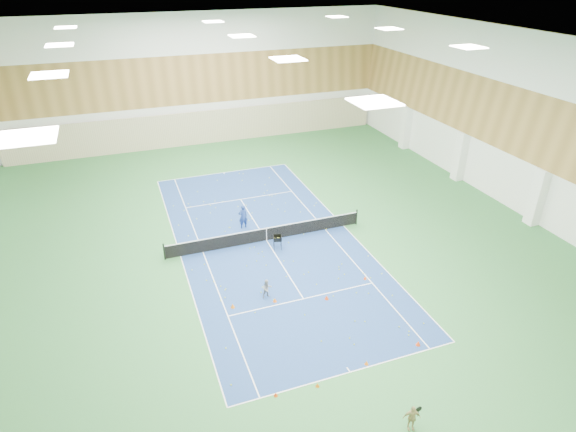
{
  "coord_description": "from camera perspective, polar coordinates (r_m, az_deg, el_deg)",
  "views": [
    {
      "loc": [
        -7.8,
        -25.32,
        15.91
      ],
      "look_at": [
        1.15,
        -0.84,
        2.0
      ],
      "focal_mm": 30.0,
      "sensor_mm": 36.0,
      "label": 1
    }
  ],
  "objects": [
    {
      "name": "child_apron",
      "position": [
        20.3,
        14.45,
        -22.14
      ],
      "size": [
        0.74,
        0.49,
        1.17
      ],
      "primitive_type": "imported",
      "rotation": [
        0.0,
        0.0,
        -0.33
      ],
      "color": "tan",
      "rests_on": "ground"
    },
    {
      "name": "cone_svc_c",
      "position": [
        25.89,
        4.62,
        -9.58
      ],
      "size": [
        0.23,
        0.23,
        0.25
      ],
      "primitive_type": "cone",
      "color": "#EA3C0C",
      "rests_on": "ground"
    },
    {
      "name": "tennis_balls_scatter",
      "position": [
        30.88,
        -2.55,
        -2.86
      ],
      "size": [
        10.57,
        22.77,
        0.07
      ],
      "primitive_type": null,
      "color": "#C4E026",
      "rests_on": "ground"
    },
    {
      "name": "back_curtain",
      "position": [
        47.92,
        -9.96,
        10.29
      ],
      "size": [
        35.4,
        0.16,
        3.2
      ],
      "primitive_type": "cube",
      "color": "#C6B793",
      "rests_on": "ground"
    },
    {
      "name": "cone_svc_a",
      "position": [
        25.42,
        -6.58,
        -10.52
      ],
      "size": [
        0.23,
        0.23,
        0.25
      ],
      "primitive_type": "cone",
      "color": "orange",
      "rests_on": "ground"
    },
    {
      "name": "child_court",
      "position": [
        25.74,
        -2.48,
        -8.59
      ],
      "size": [
        0.59,
        0.49,
        1.09
      ],
      "primitive_type": "imported",
      "rotation": [
        0.0,
        0.0,
        0.16
      ],
      "color": "gray",
      "rests_on": "ground"
    },
    {
      "name": "cone_base_b",
      "position": [
        21.5,
        3.51,
        -19.35
      ],
      "size": [
        0.17,
        0.17,
        0.19
      ],
      "primitive_type": "cone",
      "color": "orange",
      "rests_on": "ground"
    },
    {
      "name": "cone_base_a",
      "position": [
        21.13,
        -1.46,
        -20.36
      ],
      "size": [
        0.18,
        0.18,
        0.19
      ],
      "primitive_type": "cone",
      "color": "#FF490D",
      "rests_on": "ground"
    },
    {
      "name": "ball_cart",
      "position": [
        29.82,
        -1.26,
        -3.13
      ],
      "size": [
        0.65,
        0.65,
        0.92
      ],
      "primitive_type": null,
      "rotation": [
        0.0,
        0.0,
        -0.26
      ],
      "color": "black",
      "rests_on": "ground"
    },
    {
      "name": "wood_cladding",
      "position": [
        27.65,
        -2.9,
        11.43
      ],
      "size": [
        36.0,
        40.0,
        8.0
      ],
      "primitive_type": null,
      "color": "olive",
      "rests_on": "room_shell"
    },
    {
      "name": "cone_svc_d",
      "position": [
        27.62,
        9.13,
        -7.23
      ],
      "size": [
        0.19,
        0.19,
        0.21
      ],
      "primitive_type": "cone",
      "color": "#FF460D",
      "rests_on": "ground"
    },
    {
      "name": "room_shell",
      "position": [
        28.28,
        -2.8,
        7.54
      ],
      "size": [
        36.0,
        40.0,
        12.0
      ],
      "primitive_type": null,
      "color": "white",
      "rests_on": "ground"
    },
    {
      "name": "tennis_net",
      "position": [
        30.62,
        -2.57,
        -2.05
      ],
      "size": [
        12.8,
        0.1,
        1.1
      ],
      "primitive_type": null,
      "color": "black",
      "rests_on": "ground"
    },
    {
      "name": "cone_svc_b",
      "position": [
        25.65,
        -1.57,
        -9.92
      ],
      "size": [
        0.22,
        0.22,
        0.24
      ],
      "primitive_type": "cone",
      "color": "#F05A0C",
      "rests_on": "ground"
    },
    {
      "name": "coach",
      "position": [
        32.08,
        -5.36,
        -0.05
      ],
      "size": [
        0.67,
        0.48,
        1.7
      ],
      "primitive_type": "imported",
      "rotation": [
        0.0,
        0.0,
        3.27
      ],
      "color": "navy",
      "rests_on": "ground"
    },
    {
      "name": "ground",
      "position": [
        30.9,
        -2.55,
        -2.93
      ],
      "size": [
        40.0,
        40.0,
        0.0
      ],
      "primitive_type": "plane",
      "color": "#2E6D36",
      "rests_on": "ground"
    },
    {
      "name": "cone_base_c",
      "position": [
        22.59,
        9.3,
        -16.78
      ],
      "size": [
        0.19,
        0.19,
        0.21
      ],
      "primitive_type": "cone",
      "color": "orange",
      "rests_on": "ground"
    },
    {
      "name": "court_surface",
      "position": [
        30.9,
        -2.55,
        -2.92
      ],
      "size": [
        10.97,
        23.77,
        0.01
      ],
      "primitive_type": "cube",
      "color": "navy",
      "rests_on": "ground"
    },
    {
      "name": "ceiling_light_grid",
      "position": [
        26.79,
        -3.11,
        19.49
      ],
      "size": [
        21.4,
        25.4,
        0.06
      ],
      "primitive_type": null,
      "color": "white",
      "rests_on": "room_shell"
    },
    {
      "name": "cone_base_d",
      "position": [
        23.96,
        15.18,
        -14.35
      ],
      "size": [
        0.23,
        0.23,
        0.25
      ],
      "primitive_type": "cone",
      "color": "#FD410D",
      "rests_on": "ground"
    }
  ]
}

